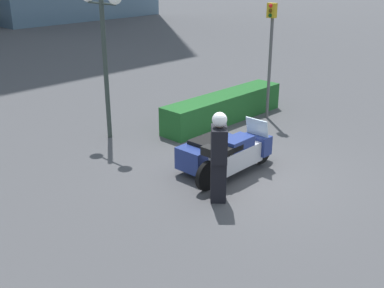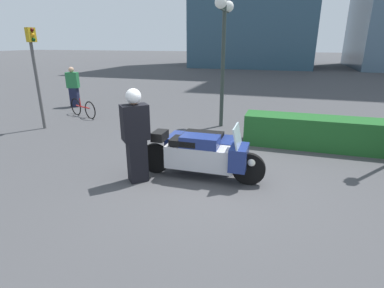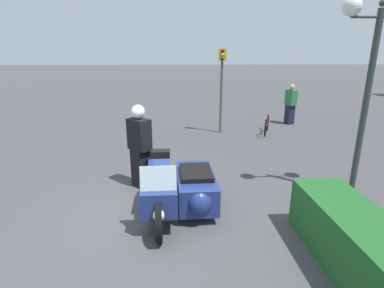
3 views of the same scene
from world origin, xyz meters
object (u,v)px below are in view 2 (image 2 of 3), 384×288
object	(u,v)px
pedestrian_bystander	(73,87)
officer_rider	(136,134)
police_motorcycle	(206,150)
bicycle_parked	(83,108)
traffic_light_far	(35,63)
hedge_bush_curbside	(333,134)
twin_lamp_post	(224,31)

from	to	relation	value
pedestrian_bystander	officer_rider	bearing A→B (deg)	30.55
police_motorcycle	bicycle_parked	size ratio (longest dim) A/B	1.74
officer_rider	traffic_light_far	world-z (taller)	traffic_light_far
officer_rider	pedestrian_bystander	xyz separation A→B (m)	(-5.84, 5.65, -0.14)
officer_rider	hedge_bush_curbside	xyz separation A→B (m)	(3.90, 3.15, -0.56)
police_motorcycle	twin_lamp_post	world-z (taller)	twin_lamp_post
twin_lamp_post	pedestrian_bystander	distance (m)	6.98
twin_lamp_post	pedestrian_bystander	size ratio (longest dim) A/B	2.31
hedge_bush_curbside	traffic_light_far	world-z (taller)	traffic_light_far
police_motorcycle	pedestrian_bystander	distance (m)	8.50
twin_lamp_post	police_motorcycle	bearing A→B (deg)	-82.99
hedge_bush_curbside	traffic_light_far	xyz separation A→B (m)	(-8.47, -0.64, 1.61)
police_motorcycle	bicycle_parked	xyz separation A→B (m)	(-5.55, 3.39, -0.15)
police_motorcycle	pedestrian_bystander	bearing A→B (deg)	144.76
police_motorcycle	bicycle_parked	world-z (taller)	police_motorcycle
police_motorcycle	officer_rider	size ratio (longest dim) A/B	1.41
police_motorcycle	hedge_bush_curbside	bearing A→B (deg)	39.46
officer_rider	traffic_light_far	distance (m)	5.32
police_motorcycle	officer_rider	world-z (taller)	officer_rider
bicycle_parked	officer_rider	bearing A→B (deg)	-21.74
twin_lamp_post	bicycle_parked	bearing A→B (deg)	-177.30
traffic_light_far	pedestrian_bystander	distance (m)	3.59
hedge_bush_curbside	bicycle_parked	size ratio (longest dim) A/B	2.99
police_motorcycle	hedge_bush_curbside	world-z (taller)	police_motorcycle
hedge_bush_curbside	twin_lamp_post	xyz separation A→B (m)	(-3.18, 1.32, 2.51)
traffic_light_far	bicycle_parked	bearing A→B (deg)	88.80
officer_rider	bicycle_parked	xyz separation A→B (m)	(-4.39, 4.22, -0.66)
officer_rider	traffic_light_far	size ratio (longest dim) A/B	0.61
hedge_bush_curbside	officer_rider	bearing A→B (deg)	-141.07
hedge_bush_curbside	bicycle_parked	world-z (taller)	hedge_bush_curbside
police_motorcycle	hedge_bush_curbside	xyz separation A→B (m)	(2.74, 2.31, -0.06)
officer_rider	police_motorcycle	bearing A→B (deg)	82.42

